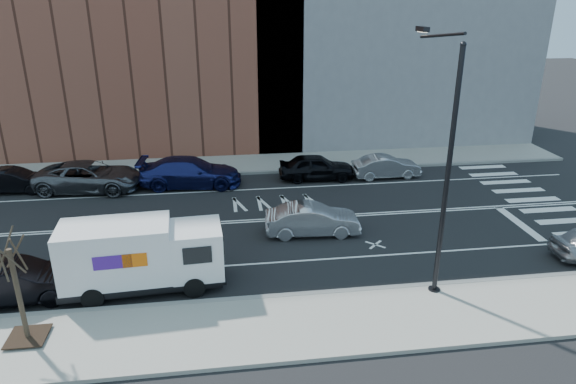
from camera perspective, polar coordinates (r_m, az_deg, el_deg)
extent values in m
plane|color=black|center=(25.23, -5.71, -3.31)|extent=(120.00, 120.00, 0.00)
cube|color=gray|center=(17.56, -4.43, -15.01)|extent=(44.00, 3.60, 0.15)
cube|color=gray|center=(33.41, -6.37, 3.05)|extent=(44.00, 3.60, 0.15)
cube|color=gray|center=(19.03, -4.79, -11.80)|extent=(44.00, 0.25, 0.17)
cube|color=gray|center=(31.70, -6.27, 2.06)|extent=(44.00, 0.25, 0.17)
cylinder|color=black|center=(18.31, 17.27, 1.32)|extent=(0.18, 0.18, 9.00)
cylinder|color=black|center=(20.18, 15.90, -10.50)|extent=(0.44, 0.44, 0.20)
sphere|color=black|center=(17.39, 18.90, 15.24)|extent=(0.20, 0.20, 0.20)
cylinder|color=black|center=(18.91, 16.66, 16.34)|extent=(0.11, 3.49, 0.48)
cube|color=black|center=(20.47, 14.73, 17.12)|extent=(0.25, 0.80, 0.18)
cube|color=#FFF2CC|center=(20.47, 14.70, 16.84)|extent=(0.18, 0.55, 0.03)
cube|color=black|center=(18.89, -26.93, -14.11)|extent=(1.20, 1.20, 0.04)
cylinder|color=#382B1E|center=(18.12, -27.74, -10.14)|extent=(0.16, 0.16, 3.20)
cylinder|color=#382B1E|center=(17.40, -27.74, -6.18)|extent=(0.06, 0.80, 1.44)
cylinder|color=#382B1E|center=(17.66, -28.03, -5.83)|extent=(0.81, 0.31, 1.19)
cylinder|color=#382B1E|center=(17.68, -28.97, -5.98)|extent=(0.58, 0.76, 1.50)
cylinder|color=#382B1E|center=(17.44, -29.29, -6.41)|extent=(0.47, 0.61, 1.37)
cylinder|color=#382B1E|center=(17.26, -28.53, -6.54)|extent=(0.72, 0.29, 1.13)
cube|color=black|center=(20.28, -15.77, -9.25)|extent=(5.90, 2.31, 0.28)
cube|color=white|center=(19.69, -10.09, -6.29)|extent=(1.99, 2.12, 1.87)
cube|color=black|center=(19.59, -7.35, -5.36)|extent=(0.16, 1.73, 0.89)
cube|color=black|center=(18.66, -10.04, -6.95)|extent=(1.03, 0.10, 0.65)
cube|color=black|center=(20.48, -10.23, -4.30)|extent=(1.03, 0.10, 0.65)
cube|color=black|center=(20.16, -7.29, -8.45)|extent=(0.25, 1.87, 0.33)
cube|color=white|center=(19.82, -18.55, -6.35)|extent=(4.04, 2.29, 2.15)
cube|color=#47198C|center=(18.83, -18.93, -7.42)|extent=(1.31, 0.10, 0.51)
cube|color=orange|center=(18.74, -16.66, -7.29)|extent=(0.84, 0.07, 0.51)
cube|color=#47198C|center=(20.69, -18.29, -4.68)|extent=(1.31, 0.10, 0.51)
cube|color=orange|center=(20.60, -16.23, -4.55)|extent=(0.84, 0.07, 0.51)
cylinder|color=black|center=(19.39, -10.35, -10.36)|extent=(0.80, 0.31, 0.78)
cylinder|color=black|center=(21.01, -10.50, -7.72)|extent=(0.80, 0.31, 0.78)
cylinder|color=black|center=(19.74, -20.87, -10.91)|extent=(0.80, 0.31, 0.78)
cylinder|color=black|center=(21.34, -20.15, -8.29)|extent=(0.80, 0.31, 0.78)
imported|color=black|center=(32.45, -28.22, 1.13)|extent=(4.16, 1.63, 1.35)
imported|color=#505258|center=(30.91, -21.20, 1.62)|extent=(6.15, 3.43, 1.63)
imported|color=navy|center=(29.98, -10.80, 2.19)|extent=(5.96, 2.83, 1.68)
imported|color=black|center=(30.64, 3.17, 2.80)|extent=(4.54, 2.02, 1.52)
imported|color=#A0A0A5|center=(31.51, 10.85, 2.79)|extent=(4.10, 1.54, 1.34)
imported|color=#B3B2B7|center=(23.63, 2.72, -3.09)|extent=(4.39, 1.73, 1.42)
imported|color=black|center=(21.10, -28.19, -8.80)|extent=(4.81, 1.99, 1.55)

